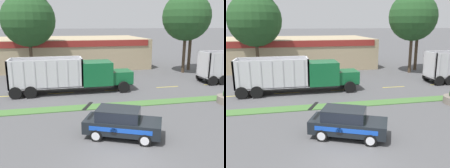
# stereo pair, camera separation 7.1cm
# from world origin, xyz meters

# --- Properties ---
(ground_plane) EXTENTS (600.00, 600.00, 0.00)m
(ground_plane) POSITION_xyz_m (0.00, 0.00, 0.00)
(ground_plane) COLOR #515154
(grass_verge) EXTENTS (120.00, 1.30, 0.06)m
(grass_verge) POSITION_xyz_m (0.00, 7.95, 0.03)
(grass_verge) COLOR #477538
(grass_verge) RESTS_ON ground_plane
(centre_line_4) EXTENTS (2.40, 0.14, 0.01)m
(centre_line_4) POSITION_xyz_m (-2.64, 12.60, 0.00)
(centre_line_4) COLOR yellow
(centre_line_4) RESTS_ON ground_plane
(centre_line_5) EXTENTS (2.40, 0.14, 0.01)m
(centre_line_5) POSITION_xyz_m (2.76, 12.60, 0.00)
(centre_line_5) COLOR yellow
(centre_line_5) RESTS_ON ground_plane
(centre_line_6) EXTENTS (2.40, 0.14, 0.01)m
(centre_line_6) POSITION_xyz_m (8.16, 12.60, 0.00)
(centre_line_6) COLOR yellow
(centre_line_6) RESTS_ON ground_plane
(centre_line_7) EXTENTS (2.40, 0.14, 0.01)m
(centre_line_7) POSITION_xyz_m (13.56, 12.60, 0.00)
(centre_line_7) COLOR yellow
(centre_line_7) RESTS_ON ground_plane
(dump_truck_mid) EXTENTS (11.35, 2.84, 3.39)m
(dump_truck_mid) POSITION_xyz_m (-0.46, 12.76, 1.55)
(dump_truck_mid) COLOR black
(dump_truck_mid) RESTS_ON ground_plane
(rally_car) EXTENTS (4.70, 3.45, 1.75)m
(rally_car) POSITION_xyz_m (0.61, 2.39, 0.88)
(rally_car) COLOR black
(rally_car) RESTS_ON ground_plane
(store_building_backdrop) EXTENTS (26.45, 12.10, 4.23)m
(store_building_backdrop) POSITION_xyz_m (-2.97, 28.47, 2.12)
(store_building_backdrop) COLOR tan
(store_building_backdrop) RESTS_ON ground_plane
(tree_behind_left) EXTENTS (6.10, 6.10, 11.79)m
(tree_behind_left) POSITION_xyz_m (13.50, 19.42, 7.82)
(tree_behind_left) COLOR #473828
(tree_behind_left) RESTS_ON ground_plane
(tree_behind_centre) EXTENTS (4.51, 4.51, 11.22)m
(tree_behind_centre) POSITION_xyz_m (15.28, 21.16, 8.25)
(tree_behind_centre) COLOR #473828
(tree_behind_centre) RESTS_ON ground_plane
(tree_behind_far_right) EXTENTS (6.25, 6.25, 11.46)m
(tree_behind_far_right) POSITION_xyz_m (-5.85, 20.98, 7.40)
(tree_behind_far_right) COLOR #473828
(tree_behind_far_right) RESTS_ON ground_plane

